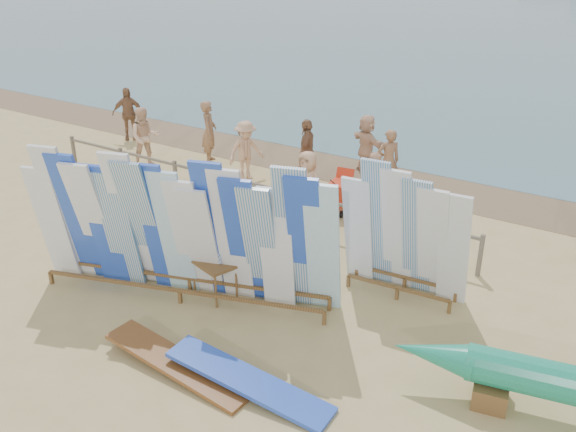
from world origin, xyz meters
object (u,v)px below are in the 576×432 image
Objects in this scene: vendor_table at (215,277)px; flat_board_c at (178,370)px; main_surfboard_rack at (181,234)px; side_surfboard_rack at (405,237)px; beachgoer_1 at (209,132)px; beach_chair_right at (285,197)px; beachgoer_7 at (388,161)px; beachgoer_4 at (307,152)px; beachgoer_8 at (375,183)px; beach_chair_left at (295,194)px; beachgoer_3 at (246,150)px; beachgoer_extra_1 at (128,114)px; flat_board_d at (249,390)px; beachgoer_5 at (367,144)px; beachgoer_6 at (307,184)px; stroller at (340,196)px; beachgoer_2 at (145,137)px.

flat_board_c is at bearing -49.74° from vendor_table.
main_surfboard_rack reaches higher than vendor_table.
side_surfboard_rack is 8.81m from beachgoer_1.
beach_chair_right is 0.52× the size of beachgoer_7.
beachgoer_4 is 1.18× the size of beachgoer_8.
beachgoer_3 reaches higher than beach_chair_left.
beachgoer_7 is 2.19m from beachgoer_4.
beachgoer_4 reaches higher than beachgoer_extra_1.
flat_board_c is at bearing -69.88° from beach_chair_right.
beachgoer_8 is (9.49, -1.06, -0.10)m from beachgoer_extra_1.
side_surfboard_rack is at bearing -30.19° from beach_chair_left.
beachgoer_1 reaches higher than flat_board_d.
beachgoer_extra_1 reaches higher than beachgoer_7.
beachgoer_5 reaches higher than beach_chair_right.
stroller is at bearing 54.54° from beachgoer_6.
vendor_table is at bearing -77.02° from beachgoer_extra_1.
flat_board_d is (1.20, 0.23, 0.00)m from flat_board_c.
beach_chair_right reaches higher than flat_board_d.
beachgoer_4 is (-0.47, 1.34, 0.66)m from beach_chair_left.
stroller is 0.93m from beachgoer_6.
beachgoer_7 reaches higher than vendor_table.
beachgoer_4 reaches higher than flat_board_d.
beach_chair_right is 2.25m from beachgoer_8.
beachgoer_extra_1 is at bearing 164.17° from stroller.
flat_board_c is 1.22m from flat_board_d.
beachgoer_4 reaches higher than vendor_table.
beach_chair_right is at bearing -56.29° from beachgoer_extra_1.
flat_board_c is 3.31× the size of beach_chair_left.
flat_board_d is (2.53, -1.47, -1.31)m from main_surfboard_rack.
beachgoer_5 is at bearing 73.51° from main_surfboard_rack.
flat_board_c is 1.76× the size of beachgoer_8.
side_surfboard_rack reaches higher than flat_board_c.
main_surfboard_rack reaches higher than beach_chair_right.
beach_chair_right is 4.20m from beachgoer_1.
beachgoer_4 is (-1.15, 1.87, 0.08)m from beachgoer_6.
beachgoer_6 is (-0.95, -2.50, -0.03)m from beachgoer_7.
flat_board_c is 1.53× the size of beachgoer_2.
beachgoer_8 is (0.71, 0.45, 0.35)m from stroller.
main_surfboard_rack is 3.18× the size of beachgoer_4.
flat_board_c is at bearing -176.51° from beachgoer_1.
vendor_table is 0.65× the size of beachgoer_4.
stroller is (-1.99, 6.49, 0.42)m from flat_board_d.
beach_chair_right is (-1.17, 4.21, -0.13)m from vendor_table.
vendor_table is 0.70× the size of beachgoer_5.
main_surfboard_rack reaches higher than flat_board_d.
vendor_table is at bearing 41.59° from beachgoer_7.
beachgoer_7 is 1.58m from beachgoer_5.
vendor_table is 0.67× the size of beachgoer_2.
beachgoer_8 is at bearing 59.09° from main_surfboard_rack.
beachgoer_5 is 1.09× the size of beachgoer_8.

